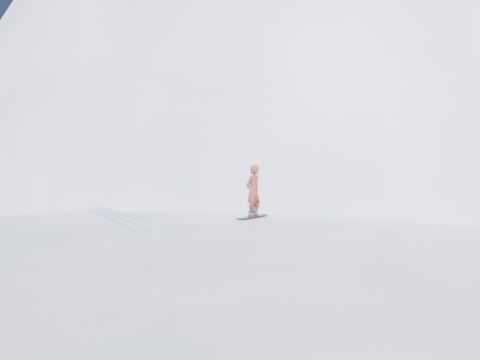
{
  "coord_description": "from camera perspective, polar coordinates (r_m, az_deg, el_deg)",
  "views": [
    {
      "loc": [
        -2.72,
        -10.08,
        4.32
      ],
      "look_at": [
        3.5,
        3.9,
        3.5
      ],
      "focal_mm": 35.0,
      "sensor_mm": 36.0,
      "label": 1
    }
  ],
  "objects": [
    {
      "name": "ground",
      "position": [
        11.3,
        -8.7,
        -19.45
      ],
      "size": [
        400.0,
        400.0,
        0.0
      ],
      "primitive_type": "plane",
      "color": "white",
      "rests_on": "ground"
    },
    {
      "name": "near_ridge",
      "position": [
        14.27,
        -7.98,
        -14.59
      ],
      "size": [
        36.0,
        28.0,
        4.8
      ],
      "primitive_type": "ellipsoid",
      "color": "white",
      "rests_on": "ground"
    },
    {
      "name": "summit_peak",
      "position": [
        43.95,
        10.4,
        -2.62
      ],
      "size": [
        60.0,
        56.0,
        56.0
      ],
      "primitive_type": "ellipsoid",
      "color": "white",
      "rests_on": "ground"
    },
    {
      "name": "peak_shoulder",
      "position": [
        32.94,
        -1.05,
        -4.46
      ],
      "size": [
        28.0,
        24.0,
        18.0
      ],
      "primitive_type": "ellipsoid",
      "color": "white",
      "rests_on": "ground"
    },
    {
      "name": "wind_bumps",
      "position": [
        13.12,
        -13.69,
        -16.25
      ],
      "size": [
        16.0,
        14.4,
        1.0
      ],
      "color": "white",
      "rests_on": "ground"
    },
    {
      "name": "snowboard",
      "position": [
        14.51,
        1.61,
        -4.49
      ],
      "size": [
        1.34,
        0.86,
        0.02
      ],
      "primitive_type": "cube",
      "rotation": [
        0.0,
        0.0,
        0.48
      ],
      "color": "black",
      "rests_on": "near_ridge"
    },
    {
      "name": "snowboarder",
      "position": [
        14.43,
        1.61,
        -1.33
      ],
      "size": [
        0.69,
        0.6,
        1.58
      ],
      "primitive_type": "imported",
      "rotation": [
        0.0,
        0.0,
        3.62
      ],
      "color": "maroon",
      "rests_on": "snowboard"
    },
    {
      "name": "board_tracks",
      "position": [
        15.11,
        -14.03,
        -4.25
      ],
      "size": [
        2.22,
        5.97,
        0.04
      ],
      "color": "silver",
      "rests_on": "ground"
    }
  ]
}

